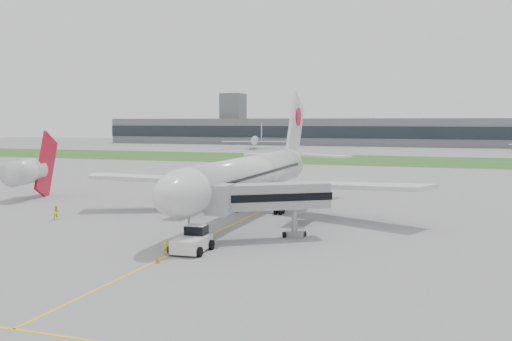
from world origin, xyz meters
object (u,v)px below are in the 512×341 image
(jet_bridge, at_px, (265,197))
(neighbor_aircraft, at_px, (28,171))
(airliner, at_px, (252,174))
(ground_crew_near, at_px, (165,246))
(pushback_tug, at_px, (193,240))

(jet_bridge, bearing_deg, neighbor_aircraft, 126.08)
(neighbor_aircraft, bearing_deg, jet_bridge, -36.88)
(airliner, bearing_deg, neighbor_aircraft, 175.07)
(ground_crew_near, bearing_deg, jet_bridge, -140.07)
(jet_bridge, height_order, neighbor_aircraft, neighbor_aircraft)
(pushback_tug, relative_size, neighbor_aircraft, 0.34)
(neighbor_aircraft, bearing_deg, pushback_tug, -47.30)
(jet_bridge, bearing_deg, airliner, 81.32)
(airliner, relative_size, pushback_tug, 10.92)
(jet_bridge, xyz_separation_m, ground_crew_near, (-6.90, -9.61, -3.81))
(airliner, xyz_separation_m, pushback_tug, (1.54, -22.17, -4.53))
(airliner, relative_size, jet_bridge, 4.39)
(airliner, distance_m, ground_crew_near, 24.74)
(jet_bridge, xyz_separation_m, neighbor_aircraft, (-46.48, 18.09, 0.04))
(pushback_tug, height_order, neighbor_aircraft, neighbor_aircraft)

